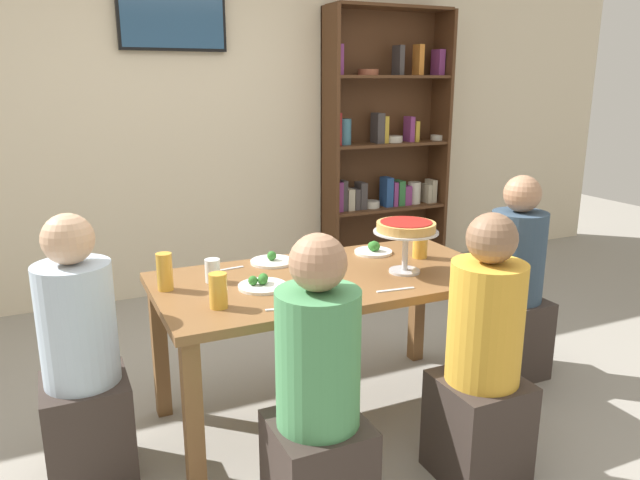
{
  "coord_description": "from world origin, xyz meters",
  "views": [
    {
      "loc": [
        -1.17,
        -2.46,
        1.64
      ],
      "look_at": [
        0.0,
        0.1,
        0.89
      ],
      "focal_mm": 33.89,
      "sensor_mm": 36.0,
      "label": 1
    }
  ],
  "objects": [
    {
      "name": "cutlery_knife_far",
      "position": [
        -0.34,
        -0.32,
        0.74
      ],
      "size": [
        0.18,
        0.05,
        0.0
      ],
      "primitive_type": "cube",
      "rotation": [
        0.0,
        0.0,
        -0.21
      ],
      "color": "silver",
      "rests_on": "dining_table"
    },
    {
      "name": "salad_plate_spare",
      "position": [
        0.38,
        0.24,
        0.76
      ],
      "size": [
        0.2,
        0.2,
        0.07
      ],
      "color": "white",
      "rests_on": "dining_table"
    },
    {
      "name": "diner_head_west",
      "position": [
        -1.12,
        -0.03,
        0.49
      ],
      "size": [
        0.34,
        0.34,
        1.15
      ],
      "color": "#382D28",
      "rests_on": "ground_plane"
    },
    {
      "name": "diner_head_east",
      "position": [
        1.13,
        -0.02,
        0.49
      ],
      "size": [
        0.34,
        0.34,
        1.15
      ],
      "rotation": [
        0.0,
        0.0,
        3.14
      ],
      "color": "#382D28",
      "rests_on": "ground_plane"
    },
    {
      "name": "diner_near_left",
      "position": [
        -0.38,
        -0.71,
        0.49
      ],
      "size": [
        0.34,
        0.34,
        1.15
      ],
      "rotation": [
        0.0,
        0.0,
        1.57
      ],
      "color": "#382D28",
      "rests_on": "ground_plane"
    },
    {
      "name": "ground_plane",
      "position": [
        0.0,
        0.0,
        0.0
      ],
      "size": [
        12.0,
        12.0,
        0.0
      ],
      "primitive_type": "plane",
      "color": "gray"
    },
    {
      "name": "water_glass_clear_near",
      "position": [
        -0.52,
        0.14,
        0.79
      ],
      "size": [
        0.07,
        0.07,
        0.11
      ],
      "primitive_type": "cylinder",
      "color": "white",
      "rests_on": "dining_table"
    },
    {
      "name": "cutlery_fork_near",
      "position": [
        -0.42,
        0.29,
        0.74
      ],
      "size": [
        0.18,
        0.04,
        0.0
      ],
      "primitive_type": "cube",
      "rotation": [
        0.0,
        0.0,
        3.26
      ],
      "color": "silver",
      "rests_on": "dining_table"
    },
    {
      "name": "salad_plate_near_diner",
      "position": [
        -0.18,
        0.3,
        0.75
      ],
      "size": [
        0.22,
        0.22,
        0.06
      ],
      "color": "white",
      "rests_on": "dining_table"
    },
    {
      "name": "beer_glass_amber_tall",
      "position": [
        -0.59,
        -0.19,
        0.81
      ],
      "size": [
        0.07,
        0.07,
        0.15
      ],
      "primitive_type": "cylinder",
      "color": "gold",
      "rests_on": "dining_table"
    },
    {
      "name": "beer_glass_amber_short",
      "position": [
        -0.74,
        0.12,
        0.82
      ],
      "size": [
        0.07,
        0.07,
        0.17
      ],
      "primitive_type": "cylinder",
      "color": "gold",
      "rests_on": "dining_table"
    },
    {
      "name": "deep_dish_pizza_stand",
      "position": [
        0.35,
        -0.11,
        0.95
      ],
      "size": [
        0.31,
        0.31,
        0.25
      ],
      "color": "silver",
      "rests_on": "dining_table"
    },
    {
      "name": "dining_table",
      "position": [
        0.0,
        0.0,
        0.65
      ],
      "size": [
        1.63,
        0.83,
        0.74
      ],
      "color": "brown",
      "rests_on": "ground_plane"
    },
    {
      "name": "salad_plate_far_diner",
      "position": [
        -0.35,
        -0.03,
        0.76
      ],
      "size": [
        0.22,
        0.22,
        0.06
      ],
      "color": "white",
      "rests_on": "dining_table"
    },
    {
      "name": "diner_near_right",
      "position": [
        0.36,
        -0.7,
        0.49
      ],
      "size": [
        0.34,
        0.34,
        1.15
      ],
      "rotation": [
        0.0,
        0.0,
        1.57
      ],
      "color": "#382D28",
      "rests_on": "ground_plane"
    },
    {
      "name": "television",
      "position": [
        -0.24,
        2.11,
        2.07
      ],
      "size": [
        0.77,
        0.05,
        0.46
      ],
      "color": "black"
    },
    {
      "name": "bookshelf",
      "position": [
        1.48,
        2.02,
        1.09
      ],
      "size": [
        1.12,
        0.3,
        2.21
      ],
      "color": "#4C2D19",
      "rests_on": "ground_plane"
    },
    {
      "name": "cutlery_fork_far",
      "position": [
        0.18,
        -0.31,
        0.74
      ],
      "size": [
        0.18,
        0.03,
        0.0
      ],
      "primitive_type": "cube",
      "rotation": [
        0.0,
        0.0,
        -0.1
      ],
      "color": "silver",
      "rests_on": "dining_table"
    },
    {
      "name": "cutlery_knife_near",
      "position": [
        0.67,
        -0.31,
        0.74
      ],
      "size": [
        0.17,
        0.08,
        0.0
      ],
      "primitive_type": "cube",
      "rotation": [
        0.0,
        0.0,
        0.35
      ],
      "color": "silver",
      "rests_on": "dining_table"
    },
    {
      "name": "rear_partition",
      "position": [
        0.0,
        2.2,
        1.4
      ],
      "size": [
        8.0,
        0.12,
        2.8
      ],
      "primitive_type": "cube",
      "color": "beige",
      "rests_on": "ground_plane"
    },
    {
      "name": "beer_glass_amber_spare",
      "position": [
        0.56,
        0.07,
        0.81
      ],
      "size": [
        0.08,
        0.08,
        0.13
      ],
      "primitive_type": "cylinder",
      "color": "gold",
      "rests_on": "dining_table"
    }
  ]
}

